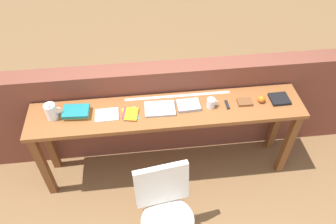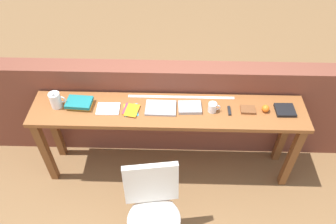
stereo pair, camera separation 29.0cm
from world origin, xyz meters
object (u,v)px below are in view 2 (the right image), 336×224
Objects in this scene: multitool_folded at (229,111)px; pitcher_white at (56,100)px; pamphlet_pile_colourful at (131,110)px; book_repair_rightmost at (285,110)px; mug at (213,107)px; book_open_centre at (161,108)px; chair_white_moulded at (153,207)px; leather_journal_brown at (248,110)px; sports_ball_small at (266,109)px; book_stack_leftmost at (80,103)px; magazine_cycling at (108,109)px.

pitcher_white is at bearing 179.20° from multitool_folded.
book_repair_rightmost is (1.38, 0.02, 0.01)m from pamphlet_pile_colourful.
pamphlet_pile_colourful is 0.73m from mug.
multitool_folded is at bearing 0.67° from pamphlet_pile_colourful.
pitcher_white is 0.68m from pamphlet_pile_colourful.
book_repair_rightmost is at bearing 1.01° from book_open_centre.
chair_white_moulded is 8.10× the size of multitool_folded.
book_open_centre is 0.78m from leather_journal_brown.
pitcher_white is at bearing 179.63° from sports_ball_small.
pitcher_white is 1.88m from sports_ball_small.
pamphlet_pile_colourful is 1.05m from leather_journal_brown.
chair_white_moulded is 1.30m from sports_ball_small.
chair_white_moulded is 1.00m from mug.
sports_ball_small is 0.18m from book_repair_rightmost.
leather_journal_brown is at bearing 178.98° from sports_ball_small.
sports_ball_small is (1.67, -0.03, 0.00)m from book_stack_leftmost.
mug is at bearing -179.93° from book_repair_rightmost.
pitcher_white is at bearing 175.75° from magazine_cycling.
multitool_folded is at bearing -0.15° from mug.
book_open_centre is 2.50× the size of multitool_folded.
book_repair_rightmost is (1.59, 0.02, 0.01)m from magazine_cycling.
pamphlet_pile_colourful is 0.70× the size of book_open_centre.
pamphlet_pile_colourful is at bearing -2.67° from magazine_cycling.
book_stack_leftmost is 3.48× the size of sports_ball_small.
mug is (0.73, 0.01, 0.04)m from pamphlet_pile_colourful.
chair_white_moulded is at bearing -130.30° from multitool_folded.
pitcher_white is 0.21m from book_stack_leftmost.
chair_white_moulded is 1.28m from pitcher_white.
multitool_folded is at bearing -0.79° from magazine_cycling.
mug reaches higher than book_stack_leftmost.
book_stack_leftmost is 1.82× the size of leather_journal_brown.
sports_ball_small is 0.40× the size of book_repair_rightmost.
mug is (1.20, -0.03, 0.01)m from book_stack_leftmost.
book_repair_rightmost is at bearing 1.00° from pamphlet_pile_colourful.
book_stack_leftmost is at bearing 179.12° from sports_ball_small.
mug is at bearing -176.05° from leather_journal_brown.
book_repair_rightmost is at bearing 2.07° from leather_journal_brown.
multitool_folded is at bearing -179.53° from book_repair_rightmost.
book_stack_leftmost reaches higher than chair_white_moulded.
book_open_centre is at bearing -1.49° from book_stack_leftmost.
magazine_cycling is at bearing -179.76° from multitool_folded.
book_stack_leftmost is 0.27m from magazine_cycling.
book_stack_leftmost reaches higher than book_open_centre.
sports_ball_small is (0.32, 0.01, 0.03)m from multitool_folded.
book_repair_rightmost is at bearing 1.37° from sports_ball_small.
book_stack_leftmost is 1.67m from sports_ball_small.
multitool_folded is 0.85× the size of leather_journal_brown.
mug is (1.40, -0.02, -0.03)m from pitcher_white.
magazine_cycling is 3.02× the size of sports_ball_small.
leather_journal_brown is (0.17, 0.01, 0.00)m from multitool_folded.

